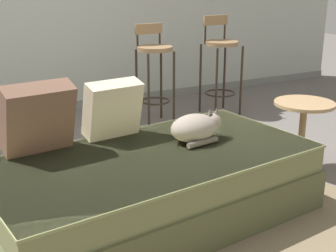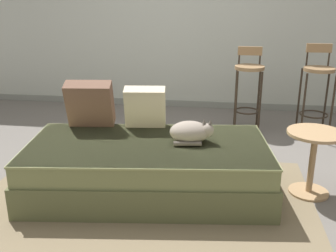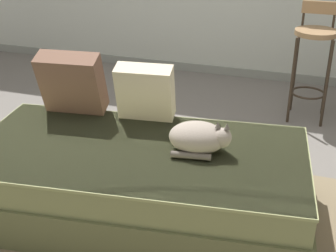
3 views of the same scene
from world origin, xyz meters
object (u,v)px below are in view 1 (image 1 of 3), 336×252
object	(u,v)px
bar_stool_near_window	(154,63)
bar_stool_by_doorway	(220,58)
side_table	(302,126)
cat	(196,128)
throw_pillow_middle	(113,109)
couch	(154,186)
throw_pillow_corner	(38,118)

from	to	relation	value
bar_stool_near_window	bar_stool_by_doorway	xyz separation A→B (m)	(0.77, -0.00, -0.01)
bar_stool_by_doorway	side_table	distance (m)	1.62
cat	bar_stool_near_window	bearing A→B (deg)	72.32
throw_pillow_middle	side_table	xyz separation A→B (m)	(1.40, -0.23, -0.26)
couch	side_table	world-z (taller)	side_table
throw_pillow_middle	bar_stool_by_doorway	size ratio (longest dim) A/B	0.37
couch	throw_pillow_middle	size ratio (longest dim) A/B	5.42
throw_pillow_corner	throw_pillow_middle	bearing A→B (deg)	6.75
throw_pillow_middle	bar_stool_near_window	xyz separation A→B (m)	(0.96, 1.34, -0.01)
throw_pillow_corner	throw_pillow_middle	world-z (taller)	throw_pillow_corner
throw_pillow_corner	bar_stool_near_window	bearing A→B (deg)	44.17
throw_pillow_corner	side_table	bearing A→B (deg)	-5.27
couch	cat	bearing A→B (deg)	13.57
cat	bar_stool_by_doorway	world-z (taller)	bar_stool_by_doorway
couch	bar_stool_near_window	xyz separation A→B (m)	(0.86, 1.73, 0.39)
cat	throw_pillow_middle	bearing A→B (deg)	145.07
cat	bar_stool_near_window	distance (m)	1.73
throw_pillow_corner	side_table	size ratio (longest dim) A/B	0.80
throw_pillow_corner	bar_stool_by_doorway	world-z (taller)	bar_stool_by_doorway
bar_stool_near_window	bar_stool_by_doorway	bearing A→B (deg)	-0.01
couch	bar_stool_by_doorway	xyz separation A→B (m)	(1.63, 1.73, 0.38)
throw_pillow_middle	couch	bearing A→B (deg)	-76.24
cat	bar_stool_near_window	size ratio (longest dim) A/B	0.38
bar_stool_near_window	bar_stool_by_doorway	size ratio (longest dim) A/B	0.95
throw_pillow_middle	bar_stool_by_doorway	bearing A→B (deg)	37.83
throw_pillow_middle	side_table	bearing A→B (deg)	-9.33
throw_pillow_middle	bar_stool_near_window	world-z (taller)	bar_stool_near_window
cat	bar_stool_near_window	world-z (taller)	bar_stool_near_window
throw_pillow_middle	side_table	world-z (taller)	throw_pillow_middle
cat	throw_pillow_corner	bearing A→B (deg)	164.93
couch	throw_pillow_corner	world-z (taller)	throw_pillow_corner
bar_stool_by_doorway	throw_pillow_middle	bearing A→B (deg)	-142.17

